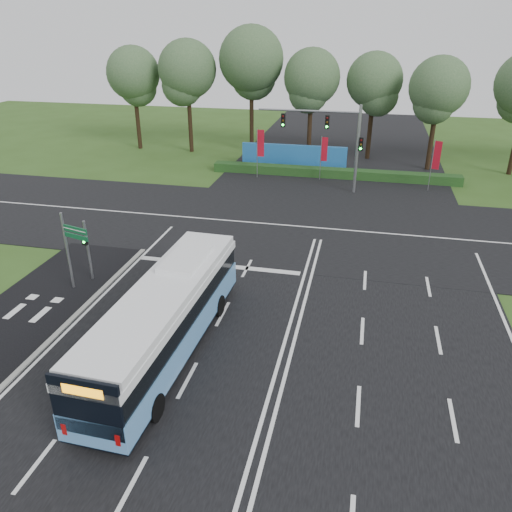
# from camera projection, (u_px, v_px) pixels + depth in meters

# --- Properties ---
(ground) EXTENTS (120.00, 120.00, 0.00)m
(ground) POSITION_uv_depth(u_px,v_px,m) (290.00, 323.00, 23.34)
(ground) COLOR #30501A
(ground) RESTS_ON ground
(road_main) EXTENTS (20.00, 120.00, 0.04)m
(road_main) POSITION_uv_depth(u_px,v_px,m) (290.00, 322.00, 23.33)
(road_main) COLOR black
(road_main) RESTS_ON ground
(road_cross) EXTENTS (120.00, 14.00, 0.05)m
(road_cross) POSITION_uv_depth(u_px,v_px,m) (318.00, 228.00, 33.91)
(road_cross) COLOR black
(road_cross) RESTS_ON ground
(bike_path) EXTENTS (5.00, 18.00, 0.06)m
(bike_path) POSITION_uv_depth(u_px,v_px,m) (14.00, 325.00, 23.14)
(bike_path) COLOR black
(bike_path) RESTS_ON ground
(kerb_strip) EXTENTS (0.25, 18.00, 0.12)m
(kerb_strip) POSITION_uv_depth(u_px,v_px,m) (61.00, 330.00, 22.65)
(kerb_strip) COLOR gray
(kerb_strip) RESTS_ON ground
(city_bus) EXTENTS (2.85, 11.96, 3.41)m
(city_bus) POSITION_uv_depth(u_px,v_px,m) (166.00, 318.00, 20.52)
(city_bus) COLOR #5890CB
(city_bus) RESTS_ON ground
(pedestrian_signal) EXTENTS (0.30, 0.42, 3.42)m
(pedestrian_signal) POSITION_uv_depth(u_px,v_px,m) (87.00, 249.00, 26.42)
(pedestrian_signal) COLOR gray
(pedestrian_signal) RESTS_ON ground
(street_sign) EXTENTS (1.60, 0.52, 4.23)m
(street_sign) POSITION_uv_depth(u_px,v_px,m) (71.00, 244.00, 25.09)
(street_sign) COLOR gray
(street_sign) RESTS_ON ground
(banner_flag_left) EXTENTS (0.64, 0.10, 4.36)m
(banner_flag_left) POSITION_uv_depth(u_px,v_px,m) (260.00, 146.00, 43.66)
(banner_flag_left) COLOR gray
(banner_flag_left) RESTS_ON ground
(banner_flag_mid) EXTENTS (0.57, 0.06, 3.86)m
(banner_flag_mid) POSITION_uv_depth(u_px,v_px,m) (324.00, 152.00, 43.14)
(banner_flag_mid) COLOR gray
(banner_flag_mid) RESTS_ON ground
(banner_flag_right) EXTENTS (0.60, 0.25, 4.24)m
(banner_flag_right) POSITION_uv_depth(u_px,v_px,m) (436.00, 158.00, 40.13)
(banner_flag_right) COLOR gray
(banner_flag_right) RESTS_ON ground
(traffic_light_gantry) EXTENTS (8.41, 0.28, 7.00)m
(traffic_light_gantry) POSITION_uv_depth(u_px,v_px,m) (335.00, 134.00, 39.39)
(traffic_light_gantry) COLOR gray
(traffic_light_gantry) RESTS_ON ground
(hedge) EXTENTS (22.00, 1.20, 0.80)m
(hedge) POSITION_uv_depth(u_px,v_px,m) (333.00, 173.00, 44.78)
(hedge) COLOR #173C15
(hedge) RESTS_ON ground
(blue_hoarding) EXTENTS (10.00, 0.30, 2.20)m
(blue_hoarding) POSITION_uv_depth(u_px,v_px,m) (294.00, 156.00, 47.47)
(blue_hoarding) COLOR #1F62AA
(blue_hoarding) RESTS_ON ground
(eucalyptus_row) EXTENTS (54.75, 9.44, 12.58)m
(eucalyptus_row) POSITION_uv_depth(u_px,v_px,m) (355.00, 76.00, 47.18)
(eucalyptus_row) COLOR black
(eucalyptus_row) RESTS_ON ground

